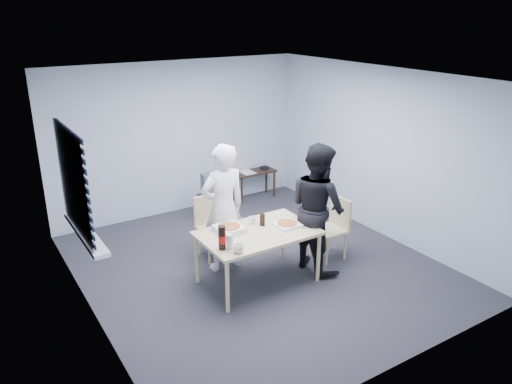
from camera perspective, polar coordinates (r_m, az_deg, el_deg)
room at (r=6.05m, az=-19.84°, el=0.26°), size 5.00×5.00×5.00m
dining_table at (r=6.38m, az=0.20°, el=-5.05°), size 1.47×0.93×0.72m
chair_far at (r=7.18m, az=-5.18°, el=-3.41°), size 0.42×0.42×0.89m
chair_right at (r=7.18m, az=8.91°, el=-3.60°), size 0.42×0.42×0.89m
person_white at (r=6.67m, az=-3.77°, el=-1.83°), size 0.65×0.42×1.77m
person_black at (r=6.72m, az=7.04°, el=-1.76°), size 0.47×0.86×1.77m
side_table at (r=9.33m, az=-0.18°, el=1.92°), size 0.80×0.35×0.53m
stool at (r=8.38m, az=-5.22°, el=-1.05°), size 0.33×0.33×0.46m
backpack at (r=8.27m, az=-5.25°, el=0.84°), size 0.27×0.20×0.38m
pizza_box_a at (r=6.35m, az=-3.09°, el=-4.21°), size 0.34×0.34×0.08m
pizza_box_b at (r=6.53m, az=3.56°, el=-3.69°), size 0.31×0.31×0.04m
mug_a at (r=5.82m, az=-2.03°, el=-6.52°), size 0.17×0.17×0.10m
mug_b at (r=6.57m, az=-0.42°, el=-3.25°), size 0.10×0.10×0.09m
cola_glass at (r=6.51m, az=0.74°, el=-3.20°), size 0.08×0.08×0.15m
soda_bottle at (r=5.87m, az=-3.90°, el=-5.28°), size 0.09×0.09×0.30m
plastic_cups at (r=5.89m, az=-3.01°, el=-5.72°), size 0.09×0.09×0.18m
rubber_band at (r=6.26m, az=3.05°, el=-5.00°), size 0.06×0.06×0.00m
papers at (r=9.24m, az=-1.03°, el=2.29°), size 0.24×0.33×0.01m
black_box at (r=9.40m, az=0.95°, el=2.79°), size 0.15×0.11×0.06m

